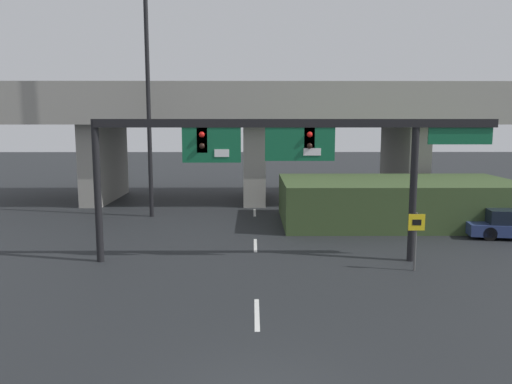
{
  "coord_description": "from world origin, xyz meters",
  "views": [
    {
      "loc": [
        -0.12,
        -9.07,
        5.45
      ],
      "look_at": [
        0.0,
        8.48,
        2.96
      ],
      "focal_mm": 35.0,
      "sensor_mm": 36.0,
      "label": 1
    }
  ],
  "objects": [
    {
      "name": "lane_markings",
      "position": [
        0.0,
        12.46,
        0.0
      ],
      "size": [
        0.14,
        34.2,
        0.01
      ],
      "color": "silver",
      "rests_on": "ground"
    },
    {
      "name": "speed_limit_sign",
      "position": [
        5.83,
        8.64,
        1.42
      ],
      "size": [
        0.6,
        0.11,
        2.17
      ],
      "color": "#4C4C4C",
      "rests_on": "ground"
    },
    {
      "name": "highway_light_pole_near",
      "position": [
        -5.96,
        19.31,
        9.06
      ],
      "size": [
        0.7,
        0.36,
        17.35
      ],
      "color": "black",
      "rests_on": "ground"
    },
    {
      "name": "grass_embankment",
      "position": [
        7.68,
        17.52,
        1.16
      ],
      "size": [
        12.42,
        6.55,
        2.32
      ],
      "color": "#384C28",
      "rests_on": "ground"
    },
    {
      "name": "parked_sedan_near_right",
      "position": [
        8.9,
        15.99,
        0.64
      ],
      "size": [
        4.53,
        2.16,
        1.37
      ],
      "rotation": [
        0.0,
        0.0,
        0.07
      ],
      "color": "maroon",
      "rests_on": "ground"
    },
    {
      "name": "overpass_bridge",
      "position": [
        -0.0,
        25.55,
        5.35
      ],
      "size": [
        36.76,
        8.97,
        7.82
      ],
      "color": "gray",
      "rests_on": "ground"
    },
    {
      "name": "signal_gantry",
      "position": [
        1.0,
        9.96,
        4.5
      ],
      "size": [
        15.38,
        0.44,
        5.54
      ],
      "color": "black",
      "rests_on": "ground"
    }
  ]
}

